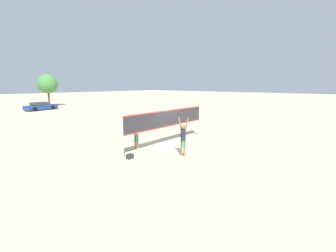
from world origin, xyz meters
TOP-DOWN VIEW (x-y plane):
  - ground_plane at (0.00, 0.00)m, footprint 200.00×200.00m
  - volleyball_net at (0.00, 0.00)m, footprint 7.54×0.10m
  - player_spiker at (-1.23, -2.18)m, footprint 0.28×0.71m
  - player_blocker at (-2.02, 0.86)m, footprint 0.28×0.71m
  - volleyball at (-1.29, -2.77)m, footprint 0.24×0.24m
  - gear_bag at (-3.49, -0.28)m, footprint 0.36×0.24m
  - parked_car_near at (2.40, 28.38)m, footprint 4.84×2.50m
  - tree_left_cluster at (5.73, 33.48)m, footprint 3.39×3.39m

SIDE VIEW (x-z plane):
  - ground_plane at x=0.00m, z-range 0.00..0.00m
  - volleyball at x=-1.29m, z-range 0.00..0.24m
  - gear_bag at x=-3.49m, z-range 0.00..0.25m
  - parked_car_near at x=2.40m, z-range -0.05..1.19m
  - player_blocker at x=-2.02m, z-range 0.06..2.27m
  - player_spiker at x=-1.23m, z-range 0.06..2.28m
  - volleyball_net at x=0.00m, z-range 0.49..2.82m
  - tree_left_cluster at x=5.73m, z-range 1.17..6.93m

